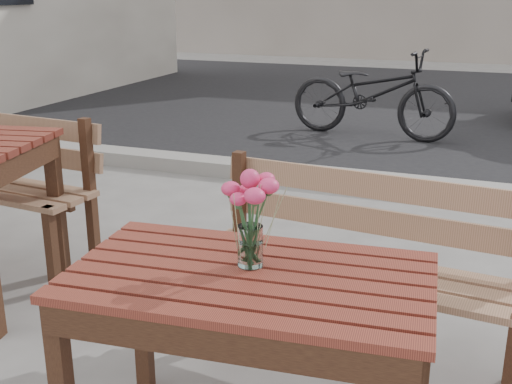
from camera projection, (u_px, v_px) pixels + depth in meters
street at (429, 134)px, 6.75m from camera, size 30.00×8.12×0.12m
main_table at (249, 306)px, 1.97m from camera, size 1.15×0.73×0.68m
main_bench at (365, 245)px, 2.59m from camera, size 1.36×0.52×0.83m
main_vase at (250, 207)px, 1.92m from camera, size 0.17×0.17×0.31m
bicycle at (372, 93)px, 6.64m from camera, size 1.80×0.82×0.92m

